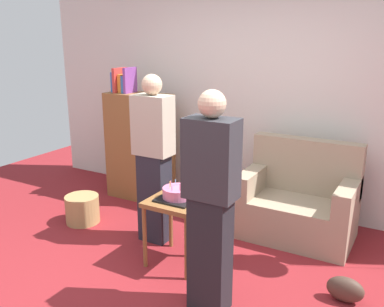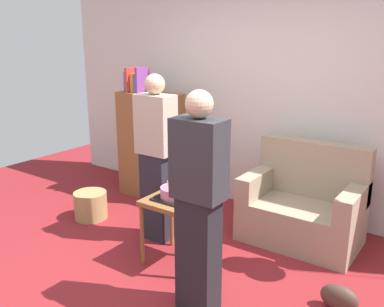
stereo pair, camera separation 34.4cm
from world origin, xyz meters
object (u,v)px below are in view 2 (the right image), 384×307
handbag (339,298)px  person_blowing_candles (156,158)px  wicker_basket (91,205)px  birthday_cake (175,193)px  person_holding_cake (199,204)px  bookshelf (151,144)px  side_table (176,208)px  couch (303,207)px

handbag → person_blowing_candles: bearing=175.9°
person_blowing_candles → wicker_basket: person_blowing_candles is taller
birthday_cake → handbag: 1.52m
person_blowing_candles → person_holding_cake: bearing=-47.2°
person_blowing_candles → handbag: (1.84, -0.13, -0.73)m
wicker_basket → handbag: size_ratio=1.29×
bookshelf → person_holding_cake: person_holding_cake is taller
birthday_cake → handbag: birthday_cake is taller
wicker_basket → handbag: wicker_basket is taller
person_blowing_candles → wicker_basket: size_ratio=4.53×
person_blowing_candles → wicker_basket: bearing=172.9°
person_blowing_candles → bookshelf: bearing=122.2°
side_table → handbag: (1.41, 0.13, -0.41)m
side_table → handbag: bearing=5.3°
person_blowing_candles → person_holding_cake: 1.20m
bookshelf → birthday_cake: bearing=-42.2°
side_table → person_blowing_candles: size_ratio=0.37×
birthday_cake → person_holding_cake: 0.73m
person_blowing_candles → person_holding_cake: size_ratio=1.00×
side_table → person_blowing_candles: bearing=148.3°
side_table → birthday_cake: (0.00, 0.00, 0.14)m
side_table → person_holding_cake: size_ratio=0.37×
side_table → wicker_basket: side_table is taller
couch → wicker_basket: size_ratio=3.06×
side_table → person_holding_cake: bearing=-39.2°
person_blowing_candles → handbag: person_blowing_candles is taller
person_blowing_candles → person_holding_cake: same height
person_holding_cake → bookshelf: bearing=-45.1°
birthday_cake → person_holding_cake: size_ratio=0.20×
couch → handbag: 1.15m
birthday_cake → person_blowing_candles: 0.53m
side_table → birthday_cake: 0.14m
birthday_cake → person_blowing_candles: person_blowing_candles is taller
side_table → handbag: 1.48m
person_blowing_candles → birthday_cake: bearing=-42.9°
birthday_cake → wicker_basket: bearing=171.5°
couch → handbag: size_ratio=3.93×
wicker_basket → handbag: (2.75, -0.07, -0.05)m
couch → birthday_cake: (-0.77, -1.06, 0.31)m
side_table → person_blowing_candles: (-0.43, 0.26, 0.32)m
couch → person_holding_cake: (-0.22, -1.50, 0.49)m
couch → side_table: 1.32m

